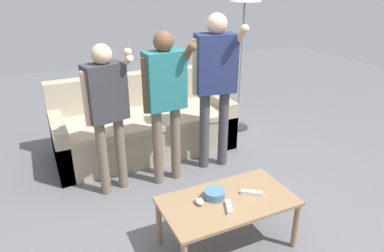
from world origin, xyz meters
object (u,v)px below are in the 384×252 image
object	(u,v)px
game_remote_wand_near	(229,207)
game_remote_wand_far	(252,193)
player_left	(107,104)
coffee_table	(228,206)
player_center	(165,92)
couch	(143,126)
floor_lamp	(245,1)
snack_bowl	(215,194)
game_remote_nunchuk	(199,201)
player_right	(216,75)

from	to	relation	value
game_remote_wand_near	game_remote_wand_far	size ratio (longest dim) A/B	0.97
game_remote_wand_near	player_left	bearing A→B (deg)	114.14
coffee_table	game_remote_wand_near	world-z (taller)	game_remote_wand_near
player_center	game_remote_wand_near	bearing A→B (deg)	-89.41
coffee_table	game_remote_wand_far	size ratio (longest dim) A/B	6.55
couch	floor_lamp	size ratio (longest dim) A/B	1.09
snack_bowl	floor_lamp	distance (m)	2.60
snack_bowl	floor_lamp	bearing A→B (deg)	53.12
player_center	game_remote_nunchuk	bearing A→B (deg)	-98.41
floor_lamp	coffee_table	bearing A→B (deg)	-124.33
game_remote_wand_far	couch	bearing A→B (deg)	97.88
floor_lamp	game_remote_wand_near	xyz separation A→B (m)	(-1.35, -2.00, -1.23)
game_remote_nunchuk	game_remote_wand_near	distance (m)	0.22
game_remote_wand_near	game_remote_wand_far	bearing A→B (deg)	17.71
game_remote_nunchuk	snack_bowl	bearing A→B (deg)	9.49
game_remote_nunchuk	game_remote_wand_near	xyz separation A→B (m)	(0.17, -0.14, -0.01)
snack_bowl	game_remote_nunchuk	size ratio (longest dim) A/B	1.77
couch	player_left	size ratio (longest dim) A/B	1.43
snack_bowl	game_remote_wand_far	size ratio (longest dim) A/B	1.03
couch	snack_bowl	size ratio (longest dim) A/B	13.06
player_right	game_remote_wand_near	world-z (taller)	player_right
player_center	game_remote_wand_far	world-z (taller)	player_center
couch	coffee_table	world-z (taller)	couch
couch	floor_lamp	bearing A→B (deg)	1.71
floor_lamp	game_remote_wand_far	bearing A→B (deg)	-119.88
game_remote_wand_far	player_right	bearing A→B (deg)	75.11
coffee_table	game_remote_wand_near	distance (m)	0.13
snack_bowl	player_right	distance (m)	1.36
player_left	player_center	world-z (taller)	player_center
floor_lamp	couch	bearing A→B (deg)	-178.29
snack_bowl	game_remote_wand_near	bearing A→B (deg)	-80.81
couch	player_right	distance (m)	1.17
player_left	player_center	distance (m)	0.54
snack_bowl	game_remote_wand_far	world-z (taller)	snack_bowl
coffee_table	game_remote_nunchuk	bearing A→B (deg)	167.64
game_remote_wand_near	game_remote_nunchuk	bearing A→B (deg)	139.54
couch	game_remote_wand_far	bearing A→B (deg)	-82.12
player_center	player_right	distance (m)	0.58
game_remote_nunchuk	player_center	bearing A→B (deg)	81.59
player_left	player_right	distance (m)	1.12
player_left	game_remote_wand_far	world-z (taller)	player_left
player_left	coffee_table	bearing A→B (deg)	-62.12
player_center	floor_lamp	bearing A→B (deg)	31.17
coffee_table	player_left	world-z (taller)	player_left
couch	floor_lamp	distance (m)	1.93
floor_lamp	player_center	distance (m)	1.75
game_remote_nunchuk	game_remote_wand_far	xyz separation A→B (m)	(0.41, -0.06, -0.01)
game_remote_nunchuk	player_right	world-z (taller)	player_right
game_remote_nunchuk	player_right	size ratio (longest dim) A/B	0.05
coffee_table	game_remote_wand_far	xyz separation A→B (m)	(0.20, -0.01, 0.07)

